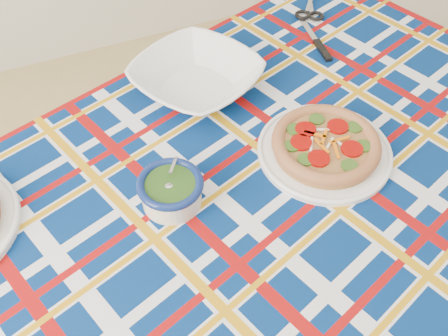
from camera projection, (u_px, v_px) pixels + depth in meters
name	position (u px, v px, depth m)	size (l,w,h in m)	color
dining_table	(259.00, 210.00, 1.15)	(1.91, 1.53, 0.78)	brown
tablecloth	(259.00, 203.00, 1.13)	(1.70, 1.07, 0.11)	navy
main_focaccia_plate	(326.00, 144.00, 1.13)	(0.32, 0.32, 0.06)	#9D6937
pesto_bowl	(171.00, 189.00, 1.03)	(0.14, 0.14, 0.08)	#19370F
serving_bowl	(196.00, 78.00, 1.27)	(0.31, 0.31, 0.08)	white
table_knife	(308.00, 29.00, 1.47)	(0.25, 0.02, 0.01)	silver
kitchen_scissors	(310.00, 2.00, 1.56)	(0.20, 0.09, 0.02)	silver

